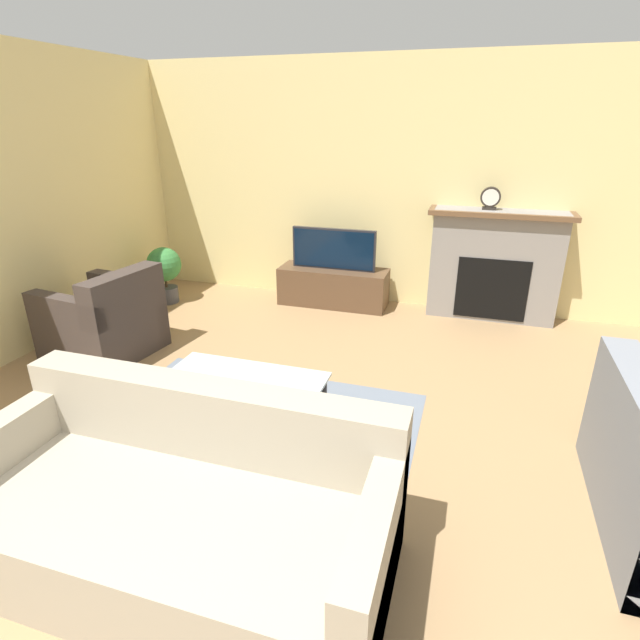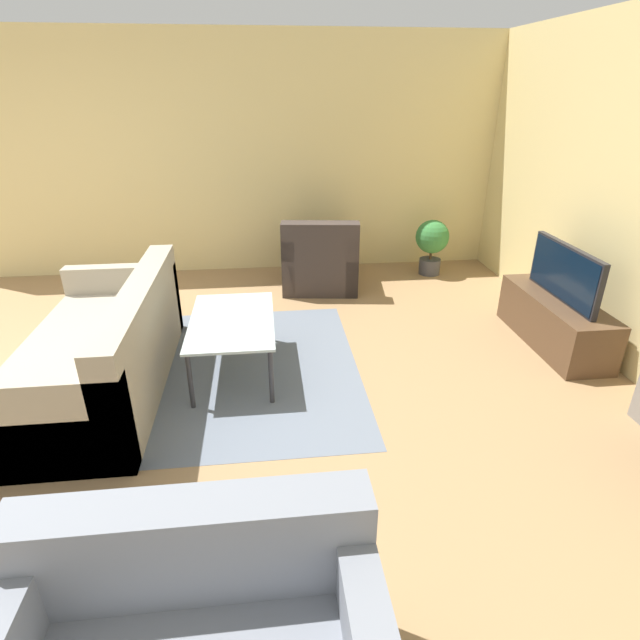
# 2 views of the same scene
# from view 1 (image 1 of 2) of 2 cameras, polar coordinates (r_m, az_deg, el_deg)

# --- Properties ---
(wall_back) EXTENTS (8.82, 0.06, 2.70)m
(wall_back) POSITION_cam_1_polar(r_m,az_deg,el_deg) (5.85, 7.65, 14.89)
(wall_back) COLOR beige
(wall_back) RESTS_ON ground_plane
(area_rug) EXTENTS (2.27, 1.85, 0.00)m
(area_rug) POSITION_cam_1_polar(r_m,az_deg,el_deg) (3.61, -8.28, -12.96)
(area_rug) COLOR slate
(area_rug) RESTS_ON ground_plane
(fireplace) EXTENTS (1.45, 0.39, 1.18)m
(fireplace) POSITION_cam_1_polar(r_m,az_deg,el_deg) (5.71, 19.30, 6.16)
(fireplace) COLOR gray
(fireplace) RESTS_ON ground_plane
(tv_stand) EXTENTS (1.26, 0.44, 0.44)m
(tv_stand) POSITION_cam_1_polar(r_m,az_deg,el_deg) (5.89, 1.53, 3.83)
(tv_stand) COLOR brown
(tv_stand) RESTS_ON ground_plane
(tv) EXTENTS (0.98, 0.06, 0.47)m
(tv) POSITION_cam_1_polar(r_m,az_deg,el_deg) (5.76, 1.57, 8.11)
(tv) COLOR #232328
(tv) RESTS_ON tv_stand
(couch_sectional) EXTENTS (2.06, 0.97, 0.82)m
(couch_sectional) POSITION_cam_1_polar(r_m,az_deg,el_deg) (2.68, -15.64, -20.47)
(couch_sectional) COLOR #9E937F
(couch_sectional) RESTS_ON ground_plane
(armchair_by_window) EXTENTS (0.95, 0.93, 0.82)m
(armchair_by_window) POSITION_cam_1_polar(r_m,az_deg,el_deg) (5.02, -23.32, -0.37)
(armchair_by_window) COLOR #3D332D
(armchair_by_window) RESTS_ON ground_plane
(coffee_table) EXTENTS (1.07, 0.65, 0.46)m
(coffee_table) POSITION_cam_1_polar(r_m,az_deg,el_deg) (3.34, -9.19, -7.78)
(coffee_table) COLOR #333338
(coffee_table) RESTS_ON ground_plane
(potted_plant) EXTENTS (0.40, 0.40, 0.67)m
(potted_plant) POSITION_cam_1_polar(r_m,az_deg,el_deg) (6.19, -17.35, 5.54)
(potted_plant) COLOR #47474C
(potted_plant) RESTS_ON ground_plane
(mantel_clock) EXTENTS (0.20, 0.07, 0.23)m
(mantel_clock) POSITION_cam_1_polar(r_m,az_deg,el_deg) (5.57, 18.90, 13.06)
(mantel_clock) COLOR #28231E
(mantel_clock) RESTS_ON fireplace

